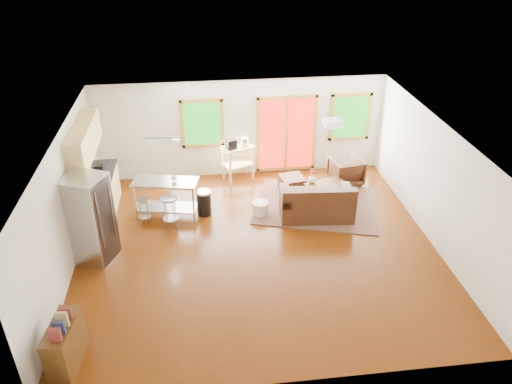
{
  "coord_description": "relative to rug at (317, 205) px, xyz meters",
  "views": [
    {
      "loc": [
        -1.09,
        -8.58,
        6.29
      ],
      "look_at": [
        0.0,
        0.3,
        1.2
      ],
      "focal_mm": 35.0,
      "sensor_mm": 36.0,
      "label": 1
    }
  ],
  "objects": [
    {
      "name": "bar_stool_b",
      "position": [
        -3.49,
        -0.54,
        0.57
      ],
      "size": [
        0.46,
        0.46,
        0.78
      ],
      "rotation": [
        0.0,
        0.0,
        0.3
      ],
      "color": "#B7BABC",
      "rests_on": "floor"
    },
    {
      "name": "front_wall",
      "position": [
        -1.64,
        -5.07,
        1.29
      ],
      "size": [
        7.5,
        0.02,
        2.6
      ],
      "primitive_type": "cube",
      "color": "silver",
      "rests_on": "ground"
    },
    {
      "name": "french_doors",
      "position": [
        -0.44,
        1.9,
        1.09
      ],
      "size": [
        1.6,
        0.05,
        2.1
      ],
      "color": "red",
      "rests_on": "back_wall"
    },
    {
      "name": "right_wall",
      "position": [
        2.12,
        -1.56,
        1.29
      ],
      "size": [
        0.02,
        7.0,
        2.6
      ],
      "primitive_type": "cube",
      "color": "silver",
      "rests_on": "ground"
    },
    {
      "name": "pendant_light",
      "position": [
        -3.54,
        -0.06,
        1.88
      ],
      "size": [
        0.8,
        0.18,
        0.79
      ],
      "color": "gray",
      "rests_on": "ceiling"
    },
    {
      "name": "armchair",
      "position": [
        0.99,
        1.03,
        0.38
      ],
      "size": [
        0.88,
        0.84,
        0.79
      ],
      "primitive_type": "imported",
      "rotation": [
        0.0,
        0.0,
        3.3
      ],
      "color": "#321B0E",
      "rests_on": "floor"
    },
    {
      "name": "bookshelf",
      "position": [
        -4.99,
        -4.29,
        0.41
      ],
      "size": [
        0.47,
        0.95,
        1.08
      ],
      "rotation": [
        0.0,
        0.0,
        -0.13
      ],
      "color": "#3D240C",
      "rests_on": "floor"
    },
    {
      "name": "pouf",
      "position": [
        -1.41,
        -0.25,
        0.15
      ],
      "size": [
        0.5,
        0.5,
        0.33
      ],
      "primitive_type": "cylinder",
      "rotation": [
        0.0,
        0.0,
        -0.4
      ],
      "color": "#EBE8CC",
      "rests_on": "floor"
    },
    {
      "name": "book",
      "position": [
        0.66,
        0.15,
        0.53
      ],
      "size": [
        0.21,
        0.05,
        0.29
      ],
      "primitive_type": "imported",
      "rotation": [
        0.0,
        0.0,
        0.12
      ],
      "color": "maroon",
      "rests_on": "coffee_table"
    },
    {
      "name": "cabinets",
      "position": [
        -5.13,
        0.14,
        0.91
      ],
      "size": [
        0.64,
        2.24,
        2.3
      ],
      "color": "#D9BA6C",
      "rests_on": "floor"
    },
    {
      "name": "back_wall",
      "position": [
        -1.64,
        1.95,
        1.29
      ],
      "size": [
        7.5,
        0.02,
        2.6
      ],
      "primitive_type": "cube",
      "color": "silver",
      "rests_on": "ground"
    },
    {
      "name": "ceiling",
      "position": [
        -1.64,
        -1.56,
        2.6
      ],
      "size": [
        7.5,
        7.0,
        0.02
      ],
      "primitive_type": "cube",
      "color": "white",
      "rests_on": "ground"
    },
    {
      "name": "floor",
      "position": [
        -1.64,
        -1.56,
        -0.02
      ],
      "size": [
        7.5,
        7.0,
        0.02
      ],
      "primitive_type": "cube",
      "color": "#3D1903",
      "rests_on": "ground"
    },
    {
      "name": "kitchen_cart",
      "position": [
        -1.78,
        1.58,
        0.8
      ],
      "size": [
        0.91,
        0.76,
        1.19
      ],
      "rotation": [
        0.0,
        0.0,
        0.4
      ],
      "color": "#D9BA6C",
      "rests_on": "floor"
    },
    {
      "name": "window_right",
      "position": [
        1.26,
        1.9,
        1.49
      ],
      "size": [
        1.1,
        0.05,
        1.3
      ],
      "color": "#176315",
      "rests_on": "back_wall"
    },
    {
      "name": "cup",
      "position": [
        -3.36,
        -0.08,
        1.0
      ],
      "size": [
        0.14,
        0.11,
        0.13
      ],
      "primitive_type": "imported",
      "rotation": [
        0.0,
        0.0,
        -0.04
      ],
      "color": "white",
      "rests_on": "island"
    },
    {
      "name": "island",
      "position": [
        -3.57,
        -0.05,
        0.63
      ],
      "size": [
        1.56,
        0.88,
        0.93
      ],
      "rotation": [
        0.0,
        0.0,
        -0.21
      ],
      "color": "#B7BABC",
      "rests_on": "floor"
    },
    {
      "name": "window_left",
      "position": [
        -2.64,
        1.9,
        1.49
      ],
      "size": [
        1.1,
        0.05,
        1.3
      ],
      "color": "#176315",
      "rests_on": "back_wall"
    },
    {
      "name": "vase",
      "position": [
        -0.04,
        0.45,
        0.51
      ],
      "size": [
        0.2,
        0.21,
        0.34
      ],
      "rotation": [
        0.0,
        0.0,
        0.02
      ],
      "color": "silver",
      "rests_on": "coffee_table"
    },
    {
      "name": "rug",
      "position": [
        0.0,
        0.0,
        0.0
      ],
      "size": [
        3.41,
        2.96,
        0.03
      ],
      "primitive_type": "cube",
      "rotation": [
        0.0,
        0.0,
        -0.29
      ],
      "color": "#4A5839",
      "rests_on": "floor"
    },
    {
      "name": "loveseat",
      "position": [
        -0.14,
        -0.5,
        0.34
      ],
      "size": [
        1.74,
        1.07,
        0.89
      ],
      "rotation": [
        0.0,
        0.0,
        -0.08
      ],
      "color": "#321B0E",
      "rests_on": "floor"
    },
    {
      "name": "ottoman",
      "position": [
        -0.46,
        0.81,
        0.18
      ],
      "size": [
        0.67,
        0.67,
        0.38
      ],
      "primitive_type": "cube",
      "rotation": [
        0.0,
        0.0,
        0.18
      ],
      "color": "#321B0E",
      "rests_on": "floor"
    },
    {
      "name": "left_wall",
      "position": [
        -5.4,
        -1.56,
        1.29
      ],
      "size": [
        0.02,
        7.0,
        2.6
      ],
      "primitive_type": "cube",
      "color": "silver",
      "rests_on": "ground"
    },
    {
      "name": "bar_stool_a",
      "position": [
        -4.08,
        -0.31,
        0.46
      ],
      "size": [
        0.31,
        0.31,
        0.64
      ],
      "rotation": [
        0.0,
        0.0,
        -0.02
      ],
      "color": "#B7BABC",
      "rests_on": "floor"
    },
    {
      "name": "trash_can",
      "position": [
        -2.71,
        -0.06,
        0.3
      ],
      "size": [
        0.44,
        0.44,
        0.61
      ],
      "rotation": [
        0.0,
        0.0,
        0.4
      ],
      "color": "black",
      "rests_on": "floor"
    },
    {
      "name": "ceiling_flush",
      "position": [
        -0.04,
        -0.96,
        2.52
      ],
      "size": [
        0.35,
        0.35,
        0.12
      ],
      "primitive_type": "cube",
      "color": "white",
      "rests_on": "ceiling"
    },
    {
      "name": "refrigerator",
      "position": [
        -4.98,
        -1.48,
        0.92
      ],
      "size": [
        0.97,
        0.96,
        1.87
      ],
      "rotation": [
        0.0,
        0.0,
        -0.39
      ],
      "color": "#B7BABC",
      "rests_on": "floor"
    },
    {
      "name": "coffee_table",
      "position": [
        0.32,
        0.3,
        0.33
      ],
      "size": [
        1.14,
        0.89,
        0.4
      ],
      "rotation": [
        0.0,
        0.0,
        0.34
      ],
      "color": "#3D240C",
      "rests_on": "floor"
    }
  ]
}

